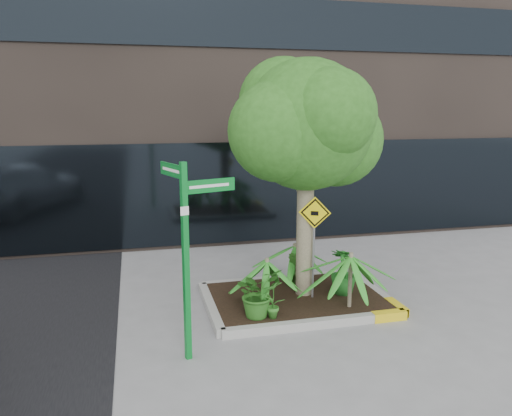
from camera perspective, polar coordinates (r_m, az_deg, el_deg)
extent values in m
plane|color=gray|center=(9.13, 4.00, -11.59)|extent=(80.00, 80.00, 0.00)
cube|color=#9E9E99|center=(10.40, 2.69, -8.19)|extent=(3.20, 0.15, 0.15)
cube|color=#9E9E99|center=(8.47, 7.02, -13.00)|extent=(3.20, 0.15, 0.15)
cube|color=#9E9E99|center=(9.08, -5.21, -11.24)|extent=(0.15, 2.20, 0.15)
cube|color=#9E9E99|center=(10.02, 13.45, -9.29)|extent=(0.15, 2.20, 0.15)
cube|color=yellow|center=(8.99, 14.96, -11.84)|extent=(0.60, 0.17, 0.15)
cube|color=black|center=(9.41, 4.62, -10.10)|extent=(3.05, 2.05, 0.06)
cylinder|color=gray|center=(9.14, 5.61, -2.07)|extent=(0.31, 0.31, 2.88)
cylinder|color=gray|center=(8.99, 6.32, 4.53)|extent=(0.55, 0.15, 0.94)
sphere|color=#275C1A|center=(8.89, 5.84, 9.43)|extent=(2.30, 2.30, 2.30)
sphere|color=#275C1A|center=(9.42, 9.10, 7.70)|extent=(1.73, 1.73, 1.73)
sphere|color=#275C1A|center=(8.54, 2.58, 8.75)|extent=(1.73, 1.73, 1.73)
sphere|color=#275C1A|center=(8.42, 8.46, 10.57)|extent=(1.54, 1.54, 1.54)
sphere|color=#275C1A|center=(9.26, 3.16, 11.93)|extent=(1.63, 1.63, 1.63)
cylinder|color=gray|center=(8.86, 10.71, -8.07)|extent=(0.07, 0.07, 0.98)
cylinder|color=gray|center=(8.90, 1.26, -8.29)|extent=(0.07, 0.07, 0.83)
cylinder|color=gray|center=(10.01, 4.43, -6.20)|extent=(0.07, 0.07, 0.78)
imported|color=#27621C|center=(8.35, 0.16, -9.67)|extent=(0.99, 0.99, 0.82)
imported|color=#227124|center=(9.47, 10.01, -7.09)|extent=(0.69, 0.69, 0.87)
imported|color=#317624|center=(8.33, 1.98, -10.30)|extent=(0.48, 0.48, 0.67)
imported|color=#2B671E|center=(9.72, 4.66, -6.94)|extent=(0.47, 0.47, 0.72)
cube|color=#0B7D29|center=(7.05, -8.02, -6.35)|extent=(0.10, 0.10, 2.85)
cube|color=#0B7D29|center=(6.97, -5.35, 2.55)|extent=(0.76, 0.27, 0.18)
cube|color=#0B7D29|center=(7.13, -9.58, 4.30)|extent=(0.27, 0.76, 0.18)
cube|color=white|center=(6.95, -5.33, 2.53)|extent=(0.58, 0.19, 0.04)
cube|color=white|center=(7.13, -9.70, 4.29)|extent=(0.19, 0.58, 0.04)
cube|color=white|center=(6.81, -8.15, -0.33)|extent=(0.12, 0.04, 0.12)
cylinder|color=slate|center=(9.09, 6.59, -4.97)|extent=(0.07, 0.10, 1.72)
cube|color=yellow|center=(8.90, 6.73, -0.53)|extent=(0.53, 0.25, 0.58)
cube|color=black|center=(8.89, 6.76, -0.54)|extent=(0.47, 0.22, 0.51)
cube|color=yellow|center=(8.89, 6.76, -0.55)|extent=(0.40, 0.18, 0.44)
cube|color=black|center=(8.88, 6.72, -0.61)|extent=(0.12, 0.06, 0.08)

